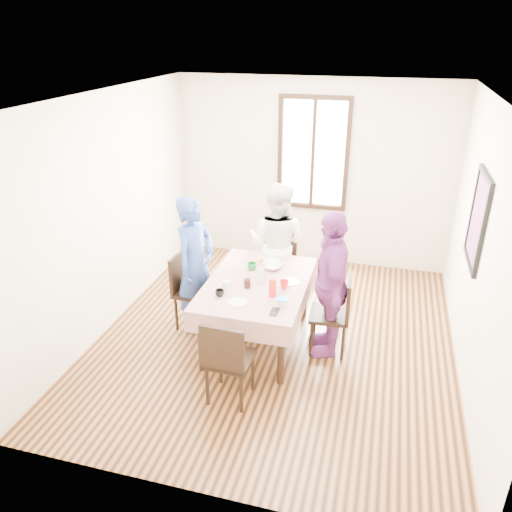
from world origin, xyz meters
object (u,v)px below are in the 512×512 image
Objects in this scene: chair_right at (329,314)px; chair_near at (230,358)px; person_right at (330,284)px; chair_left at (194,292)px; chair_far at (277,268)px; person_left at (195,265)px; person_far at (277,244)px; dining_table at (257,312)px.

chair_near is (-0.81, -1.04, 0.00)m from chair_right.
chair_near is 1.35m from person_right.
chair_left is at bearing 128.22° from chair_near.
chair_far is 1.29m from person_right.
person_left reaches higher than chair_left.
person_far is (0.78, 0.84, -0.01)m from person_left.
dining_table is at bearing 92.78° from chair_near.
chair_far and chair_near have the same top height.
person_far reaches higher than chair_right.
chair_left and chair_near have the same top height.
chair_far is at bearing 37.00° from chair_right.
chair_right is 1.28m from person_far.
chair_far is 0.55× the size of person_right.
person_right is at bearing 55.80° from chair_near.
person_far is (0.00, -0.02, 0.35)m from chair_far.
chair_left and chair_far have the same top height.
chair_left is 1.18m from chair_far.
dining_table is 0.91m from person_left.
person_left is at bearing 57.96° from person_far.
chair_near is at bearing 38.89° from chair_left.
chair_right is 1.25m from chair_far.
chair_left is 1.39m from chair_near.
person_left is 0.99× the size of person_right.
chair_left is at bearing 83.50° from chair_right.
chair_near is 0.56× the size of person_left.
dining_table is 0.81m from chair_right.
dining_table is 1.59× the size of chair_right.
chair_far is at bearing 90.00° from dining_table.
person_right reaches higher than chair_left.
chair_far is 0.35m from person_far.
chair_right is (0.81, 0.05, 0.08)m from dining_table.
chair_left is 1.00× the size of chair_near.
chair_far is at bearing -154.25° from person_right.
person_right is (1.57, -0.09, 0.01)m from person_left.
chair_near is at bearing -130.10° from person_left.
person_far is (0.00, 1.97, 0.35)m from chair_near.
dining_table is 1.00m from chair_near.
person_far is at bearing 139.71° from chair_left.
person_left reaches higher than chair_far.
person_far reaches higher than chair_far.
chair_far is 1.00× the size of chair_near.
chair_far is 0.57× the size of person_far.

